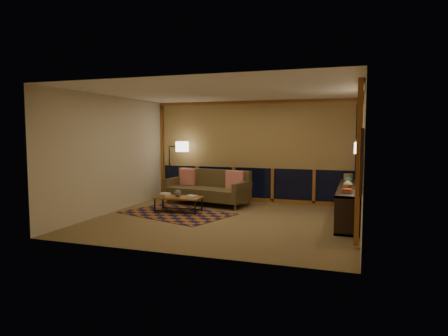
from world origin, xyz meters
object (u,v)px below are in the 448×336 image
(sofa, at_px, (207,188))
(coffee_table, at_px, (178,204))
(bookshelf, at_px, (348,203))
(floor_lamp, at_px, (169,171))

(sofa, distance_m, coffee_table, 1.19)
(bookshelf, bearing_deg, floor_lamp, 166.89)
(sofa, relative_size, bookshelf, 0.74)
(sofa, bearing_deg, floor_lamp, 173.89)
(sofa, xyz_separation_m, floor_lamp, (-1.25, 0.39, 0.37))
(sofa, bearing_deg, coffee_table, -92.64)
(coffee_table, bearing_deg, bookshelf, 5.40)
(coffee_table, relative_size, bookshelf, 0.38)
(floor_lamp, bearing_deg, sofa, -22.53)
(coffee_table, height_order, floor_lamp, floor_lamp)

